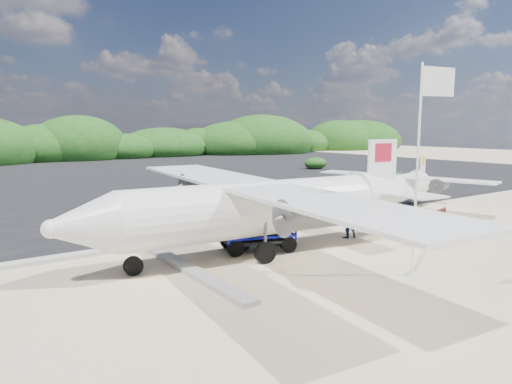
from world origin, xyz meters
TOP-DOWN VIEW (x-y plane):
  - ground at (0.00, 0.00)m, footprint 160.00×160.00m
  - asphalt_apron at (0.00, 30.00)m, footprint 90.00×50.00m
  - lagoon at (-9.00, 1.50)m, footprint 9.00×7.00m
  - vegetation_band at (0.00, 55.00)m, footprint 124.00×8.00m
  - baggage_cart at (-1.38, 2.21)m, footprint 3.05×2.32m
  - flagpole at (0.82, -2.68)m, footprint 1.32×0.75m
  - signboard at (4.95, -0.79)m, footprint 1.56×0.62m
  - crew_a at (-2.56, 4.90)m, footprint 0.76×0.64m
  - crew_b at (2.65, 1.74)m, footprint 0.85×0.74m
  - aircraft_large at (15.49, 20.62)m, footprint 18.16×18.16m

SIDE VIEW (x-z plane):
  - ground at x=0.00m, z-range 0.00..0.00m
  - asphalt_apron at x=0.00m, z-range -0.02..0.02m
  - lagoon at x=-9.00m, z-range -0.20..0.20m
  - vegetation_band at x=0.00m, z-range -2.20..2.20m
  - baggage_cart at x=-1.38m, z-range -0.68..0.68m
  - flagpole at x=0.82m, z-range -3.10..3.10m
  - signboard at x=4.95m, z-range -0.65..0.65m
  - aircraft_large at x=15.49m, z-range -2.49..2.49m
  - crew_b at x=2.65m, z-range 0.00..1.50m
  - crew_a at x=-2.56m, z-range 0.00..1.78m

